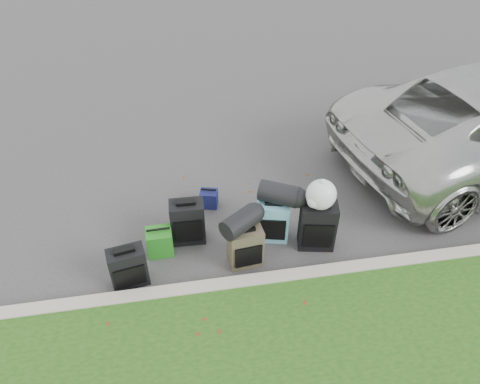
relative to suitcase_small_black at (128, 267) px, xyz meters
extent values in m
plane|color=#383535|center=(1.64, 0.67, -0.28)|extent=(120.00, 120.00, 0.00)
cube|color=#9E937F|center=(1.64, -0.33, -0.21)|extent=(120.00, 0.18, 0.15)
cube|color=black|center=(0.00, 0.00, 0.00)|extent=(0.49, 0.32, 0.56)
cube|color=black|center=(0.79, 0.63, 0.05)|extent=(0.46, 0.29, 0.65)
cube|color=#383223|center=(1.48, 0.09, 0.01)|extent=(0.45, 0.31, 0.59)
cube|color=#558FA5|center=(1.92, 0.48, 0.03)|extent=(0.48, 0.35, 0.62)
cube|color=black|center=(2.47, 0.24, 0.07)|extent=(0.52, 0.37, 0.71)
cube|color=#21781A|center=(0.39, 0.46, -0.09)|extent=(0.34, 0.28, 0.38)
cube|color=#15194B|center=(1.14, 1.28, -0.14)|extent=(0.30, 0.26, 0.27)
cylinder|color=black|center=(1.42, 0.11, 0.44)|extent=(0.56, 0.51, 0.27)
cylinder|color=black|center=(1.99, 0.51, 0.48)|extent=(0.58, 0.49, 0.29)
sphere|color=silver|center=(2.46, 0.24, 0.62)|extent=(0.39, 0.39, 0.39)
camera|label=1|loc=(0.73, -3.96, 4.41)|focal=35.00mm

